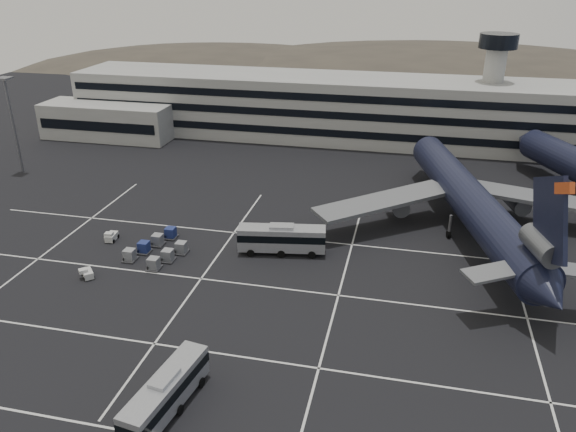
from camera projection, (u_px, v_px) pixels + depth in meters
The scene contains 11 objects.
ground at pixel (236, 301), 68.15m from camera, with size 260.00×260.00×0.00m, color black.
lane_markings at pixel (245, 299), 68.60m from camera, with size 90.00×55.62×0.01m.
terminal at pixel (317, 108), 129.06m from camera, with size 125.00×26.00×24.00m.
hills at pixel (412, 100), 220.44m from camera, with size 352.00×180.00×44.00m.
lightpole_left at pixel (11, 112), 105.47m from camera, with size 2.40×2.40×18.28m.
trijet_main at pixel (471, 201), 83.07m from camera, with size 45.92×56.93×18.08m.
bus_near at pixel (166, 392), 50.63m from camera, with size 4.31×11.53×3.98m.
bus_far at pixel (282, 238), 78.48m from camera, with size 12.54×4.79×4.32m.
tug_a at pixel (111, 237), 82.67m from camera, with size 1.58×2.41×1.47m.
tug_b at pixel (88, 273), 72.98m from camera, with size 2.38×2.43×1.37m.
uld_cluster at pixel (158, 249), 78.83m from camera, with size 8.34×11.64×1.68m.
Camera 1 is at (19.04, -54.94, 37.57)m, focal length 35.00 mm.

